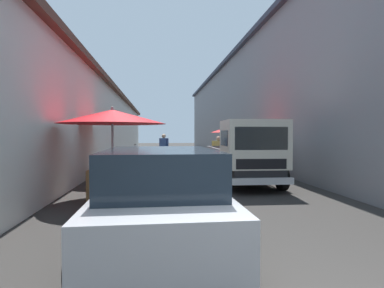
# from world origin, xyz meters

# --- Properties ---
(ground) EXTENTS (90.00, 90.00, 0.00)m
(ground) POSITION_xyz_m (13.50, 0.00, 0.00)
(ground) COLOR #33302D
(building_left_whitewash) EXTENTS (49.80, 7.50, 4.49)m
(building_left_whitewash) POSITION_xyz_m (15.75, 7.28, 2.25)
(building_left_whitewash) COLOR silver
(building_left_whitewash) RESTS_ON ground
(building_right_concrete) EXTENTS (49.80, 7.50, 7.05)m
(building_right_concrete) POSITION_xyz_m (15.75, -7.28, 3.54)
(building_right_concrete) COLOR gray
(building_right_concrete) RESTS_ON ground
(fruit_stall_near_right) EXTENTS (2.45, 2.45, 2.23)m
(fruit_stall_near_right) POSITION_xyz_m (10.79, -2.21, 1.72)
(fruit_stall_near_right) COLOR #9E9EA3
(fruit_stall_near_right) RESTS_ON ground
(fruit_stall_mid_lane) EXTENTS (2.76, 2.76, 2.38)m
(fruit_stall_mid_lane) POSITION_xyz_m (6.11, 2.38, 1.84)
(fruit_stall_mid_lane) COLOR #9E9EA3
(fruit_stall_mid_lane) RESTS_ON ground
(fruit_stall_far_right) EXTENTS (2.83, 2.83, 2.42)m
(fruit_stall_far_right) POSITION_xyz_m (9.64, 2.85, 1.92)
(fruit_stall_far_right) COLOR #9E9EA3
(fruit_stall_far_right) RESTS_ON ground
(hatchback_car) EXTENTS (3.93, 1.96, 1.45)m
(hatchback_car) POSITION_xyz_m (2.52, 1.16, 0.74)
(hatchback_car) COLOR #ADAFB5
(hatchback_car) RESTS_ON ground
(delivery_truck) EXTENTS (4.96, 2.06, 2.08)m
(delivery_truck) POSITION_xyz_m (7.56, -1.63, 1.04)
(delivery_truck) COLOR black
(delivery_truck) RESTS_ON ground
(vendor_by_crates) EXTENTS (0.50, 0.49, 1.69)m
(vendor_by_crates) POSITION_xyz_m (14.89, 0.87, 0.98)
(vendor_by_crates) COLOR #665B4C
(vendor_by_crates) RESTS_ON ground
(vendor_in_shade) EXTENTS (0.35, 0.60, 1.57)m
(vendor_in_shade) POSITION_xyz_m (12.64, -1.68, 0.90)
(vendor_in_shade) COLOR #232328
(vendor_in_shade) RESTS_ON ground
(parked_scooter) EXTENTS (1.68, 0.54, 1.14)m
(parked_scooter) POSITION_xyz_m (14.81, 2.34, 0.45)
(parked_scooter) COLOR black
(parked_scooter) RESTS_ON ground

